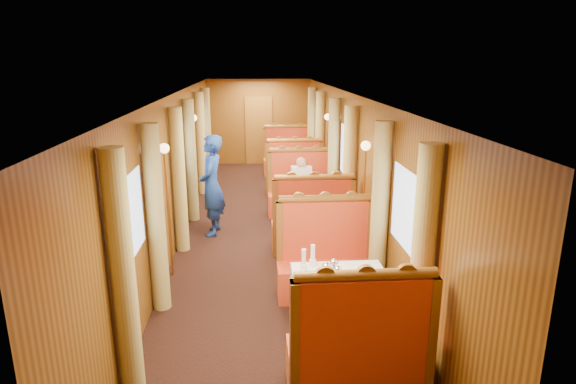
{
  "coord_description": "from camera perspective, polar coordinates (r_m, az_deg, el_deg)",
  "views": [
    {
      "loc": [
        -0.19,
        -8.35,
        3.06
      ],
      "look_at": [
        0.35,
        -1.12,
        1.05
      ],
      "focal_mm": 30.0,
      "sensor_mm": 36.0,
      "label": 1
    }
  ],
  "objects": [
    {
      "name": "teapot_left",
      "position": [
        5.31,
        4.51,
        -9.49
      ],
      "size": [
        0.18,
        0.13,
        0.14
      ],
      "primitive_type": null,
      "rotation": [
        0.0,
        0.0,
        0.01
      ],
      "color": "silver",
      "rests_on": "tea_tray"
    },
    {
      "name": "curtain_right_near_b",
      "position": [
        6.14,
        10.79,
        -2.66
      ],
      "size": [
        0.22,
        0.22,
        2.35
      ],
      "primitive_type": "cylinder",
      "color": "tan",
      "rests_on": "floor"
    },
    {
      "name": "wall_far",
      "position": [
        14.47,
        -3.5,
        8.28
      ],
      "size": [
        3.0,
        0.01,
        2.5
      ],
      "primitive_type": null,
      "rotation": [
        1.57,
        0.0,
        0.0
      ],
      "color": "brown",
      "rests_on": "floor"
    },
    {
      "name": "curtain_right_far_b",
      "position": [
        12.87,
        2.83,
        7.05
      ],
      "size": [
        0.22,
        0.22,
        2.35
      ],
      "primitive_type": "cylinder",
      "color": "tan",
      "rests_on": "floor"
    },
    {
      "name": "curtain_right_mid_a",
      "position": [
        7.96,
        7.26,
        1.67
      ],
      "size": [
        0.22,
        0.22,
        2.35
      ],
      "primitive_type": "cylinder",
      "color": "tan",
      "rests_on": "floor"
    },
    {
      "name": "wall_left",
      "position": [
        8.65,
        -12.88,
        3.02
      ],
      "size": [
        0.01,
        12.0,
        2.5
      ],
      "primitive_type": null,
      "rotation": [
        1.57,
        0.0,
        1.57
      ],
      "color": "brown",
      "rests_on": "floor"
    },
    {
      "name": "curtain_right_far_a",
      "position": [
        11.34,
        3.79,
        5.89
      ],
      "size": [
        0.22,
        0.22,
        2.35
      ],
      "primitive_type": "cylinder",
      "color": "tan",
      "rests_on": "floor"
    },
    {
      "name": "curtain_left_mid_b",
      "position": [
        9.4,
        -11.45,
        3.62
      ],
      "size": [
        0.22,
        0.22,
        2.35
      ],
      "primitive_type": "cylinder",
      "color": "tan",
      "rests_on": "floor"
    },
    {
      "name": "banquette_far_fwd",
      "position": [
        11.19,
        0.69,
        1.87
      ],
      "size": [
        1.3,
        0.55,
        1.34
      ],
      "color": "#B41914",
      "rests_on": "floor"
    },
    {
      "name": "ceiling",
      "position": [
        8.37,
        -3.0,
        11.64
      ],
      "size": [
        3.0,
        12.0,
        0.01
      ],
      "primitive_type": null,
      "rotation": [
        3.14,
        0.0,
        0.0
      ],
      "color": "silver",
      "rests_on": "wall_left"
    },
    {
      "name": "steward",
      "position": [
        8.61,
        -9.03,
        0.77
      ],
      "size": [
        0.48,
        0.69,
        1.8
      ],
      "primitive_type": "imported",
      "rotation": [
        0.0,
        0.0,
        -1.65
      ],
      "color": "navy",
      "rests_on": "floor"
    },
    {
      "name": "banquette_near_fwd",
      "position": [
        4.75,
        8.33,
        -18.4
      ],
      "size": [
        1.3,
        0.55,
        1.34
      ],
      "color": "#B41914",
      "rests_on": "floor"
    },
    {
      "name": "window_left_near",
      "position": [
        5.27,
        -18.27,
        -3.09
      ],
      "size": [
        0.01,
        1.2,
        0.9
      ],
      "primitive_type": null,
      "rotation": [
        1.57,
        0.0,
        1.57
      ],
      "color": "#94ADD0",
      "rests_on": "wall_left"
    },
    {
      "name": "cup_inboard",
      "position": [
        5.46,
        1.87,
        -8.33
      ],
      "size": [
        0.08,
        0.08,
        0.26
      ],
      "rotation": [
        0.0,
        0.0,
        -0.23
      ],
      "color": "white",
      "rests_on": "table_near"
    },
    {
      "name": "curtain_left_far_a",
      "position": [
        11.29,
        -10.28,
        5.64
      ],
      "size": [
        0.22,
        0.22,
        2.35
      ],
      "primitive_type": "cylinder",
      "color": "tan",
      "rests_on": "floor"
    },
    {
      "name": "floor",
      "position": [
        8.9,
        -2.77,
        -4.64
      ],
      "size": [
        3.0,
        12.0,
        0.01
      ],
      "primitive_type": null,
      "color": "black",
      "rests_on": "ground"
    },
    {
      "name": "curtain_left_near_a",
      "position": [
        4.64,
        -18.96,
        -9.36
      ],
      "size": [
        0.22,
        0.22,
        2.35
      ],
      "primitive_type": "cylinder",
      "color": "tan",
      "rests_on": "floor"
    },
    {
      "name": "teapot_right",
      "position": [
        5.29,
        5.86,
        -9.74
      ],
      "size": [
        0.18,
        0.15,
        0.12
      ],
      "primitive_type": null,
      "rotation": [
        0.0,
        0.0,
        -0.3
      ],
      "color": "silver",
      "rests_on": "tea_tray"
    },
    {
      "name": "curtain_left_near_b",
      "position": [
        6.06,
        -15.38,
        -3.22
      ],
      "size": [
        0.22,
        0.22,
        2.35
      ],
      "primitive_type": "cylinder",
      "color": "tan",
      "rests_on": "floor"
    },
    {
      "name": "sconce_right_fore",
      "position": [
        6.99,
        9.02,
        1.44
      ],
      "size": [
        0.14,
        0.14,
        1.95
      ],
      "color": "#BF8C3F",
      "rests_on": "floor"
    },
    {
      "name": "passenger",
      "position": [
        9.46,
        1.58,
        1.31
      ],
      "size": [
        0.4,
        0.44,
        0.76
      ],
      "color": "beige",
      "rests_on": "banquette_mid_aft"
    },
    {
      "name": "cup_outboard",
      "position": [
        5.58,
        2.95,
        -7.8
      ],
      "size": [
        0.08,
        0.08,
        0.26
      ],
      "rotation": [
        0.0,
        0.0,
        -0.07
      ],
      "color": "white",
      "rests_on": "table_near"
    },
    {
      "name": "table_mid",
      "position": [
        8.82,
        2.07,
        -2.23
      ],
      "size": [
        1.05,
        0.72,
        0.75
      ],
      "primitive_type": "cube",
      "color": "white",
      "rests_on": "floor"
    },
    {
      "name": "window_right_mid",
      "position": [
        8.67,
        6.99,
        4.68
      ],
      "size": [
        0.01,
        1.2,
        0.9
      ],
      "primitive_type": null,
      "rotation": [
        1.57,
        0.0,
        -1.57
      ],
      "color": "#94ADD0",
      "rests_on": "wall_right"
    },
    {
      "name": "window_left_far",
      "position": [
        12.03,
        -10.48,
        7.55
      ],
      "size": [
        0.01,
        1.2,
        0.9
      ],
      "primitive_type": null,
      "rotation": [
        1.57,
        0.0,
        1.57
      ],
      "color": "#94ADD0",
      "rests_on": "wall_left"
    },
    {
      "name": "curtain_left_mid_a",
      "position": [
        7.89,
        -12.79,
        1.29
      ],
      "size": [
        0.22,
        0.22,
        2.35
      ],
      "primitive_type": "cylinder",
      "color": "tan",
      "rests_on": "floor"
    },
    {
      "name": "rose_vase_mid",
      "position": [
        8.69,
        2.08,
        1.27
      ],
      "size": [
        0.06,
        0.06,
        0.36
      ],
      "rotation": [
        0.0,
        0.0,
        -0.25
      ],
      "color": "silver",
      "rests_on": "table_mid"
    },
    {
      "name": "banquette_far_aft",
      "position": [
        13.17,
        -0.07,
        3.94
      ],
      "size": [
        1.3,
        0.55,
        1.34
      ],
      "color": "#B41914",
      "rests_on": "floor"
    },
    {
      "name": "sconce_left_fore",
      "position": [
        6.92,
        -14.19,
        0.99
      ],
      "size": [
        0.14,
        0.14,
        1.95
      ],
      "color": "#BF8C3F",
      "rests_on": "floor"
    },
    {
      "name": "rose_vase_far",
      "position": [
        12.1,
        0.3,
        5.34
      ],
      "size": [
        0.06,
        0.06,
        0.36
      ],
      "rotation": [
        0.0,
        0.0,
        0.4
      ],
      "color": "silver",
      "rests_on": "table_far"
    },
    {
      "name": "tea_tray",
      "position": [
        5.36,
        5.13,
        -10.04
      ],
      "size": [
        0.41,
        0.36,
        0.01
      ],
      "primitive_type": "cube",
      "rotation": [
        0.0,
        0.0,
        0.36
      ],
      "color": "silver",
      "rests_on": "table_near"
    },
    {
      "name": "table_near",
      "position": [
        5.62,
        6.06,
        -13.12
      ],
      "size": [
        1.05,
        0.72,
        0.75
      ],
      "primitive_type": "cube",
      "color": "white",
      "rests_on": "floor"
    },
    {
      "name": "table_far",
      "position": [
        12.19,
        0.28,
        2.77
      ],
      "size": [
        1.05,
        0.72,
        0.75
      ],
      "primitive_type": "cube",
      "color": "white",
      "rests_on": "floor"
    },
    {
      "name": "curtain_right_mid_b",
      "position": [
        9.46,
        5.41,
        3.93
      ],
      "size": [
        0.22,
        0.22,
        2.35
      ],
      "primitive_type": "cylinder",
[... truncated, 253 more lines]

